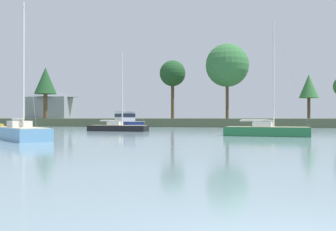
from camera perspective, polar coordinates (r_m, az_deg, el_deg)
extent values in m
cube|color=#4C563D|center=(100.35, 12.89, -0.88)|extent=(214.79, 53.58, 1.65)
cube|color=navy|center=(68.84, -6.28, -1.62)|extent=(8.23, 8.47, 1.86)
cone|color=navy|center=(72.93, -7.75, -1.54)|extent=(3.59, 3.58, 2.56)
cube|color=silver|center=(68.82, -6.28, -0.87)|extent=(8.44, 8.68, 0.05)
cube|color=silver|center=(69.01, -6.35, -0.12)|extent=(4.16, 4.21, 1.73)
cube|color=#19232D|center=(69.01, -6.35, 0.02)|extent=(4.24, 4.29, 0.62)
cube|color=beige|center=(69.02, -6.35, 0.62)|extent=(4.72, 4.78, 0.06)
cylinder|color=silver|center=(69.03, -6.35, 1.10)|extent=(0.03, 0.03, 1.10)
cube|color=#669ECC|center=(34.45, -20.77, -3.10)|extent=(8.18, 7.71, 1.70)
cube|color=#CCB78E|center=(34.42, -20.77, -1.65)|extent=(7.59, 7.14, 0.04)
cube|color=silver|center=(34.84, -20.95, -1.16)|extent=(2.50, 2.48, 0.53)
cylinder|color=silver|center=(34.01, -20.45, 6.99)|extent=(0.18, 0.18, 10.21)
cylinder|color=silver|center=(35.43, -21.20, -0.56)|extent=(2.70, 2.45, 0.14)
cylinder|color=silver|center=(35.43, -21.20, -0.48)|extent=(2.44, 2.21, 0.14)
cylinder|color=#999999|center=(32.33, -19.63, 7.32)|extent=(2.62, 2.37, 10.16)
cube|color=black|center=(52.88, -7.38, -2.18)|extent=(8.43, 2.84, 1.30)
cube|color=#CCB78E|center=(52.86, -7.38, -1.45)|extent=(7.91, 2.54, 0.04)
cube|color=silver|center=(53.03, -7.79, -1.16)|extent=(1.94, 1.48, 0.50)
cylinder|color=silver|center=(52.71, -6.73, 3.90)|extent=(0.17, 0.17, 9.80)
cylinder|color=silver|center=(53.28, -8.35, -0.78)|extent=(3.31, 0.45, 0.13)
cylinder|color=silver|center=(53.28, -8.35, -0.72)|extent=(2.98, 0.42, 0.14)
cylinder|color=#999999|center=(52.04, -5.07, 3.93)|extent=(3.31, 0.33, 9.76)
cube|color=#236B3D|center=(39.48, 14.28, -2.77)|extent=(8.45, 3.22, 1.53)
cube|color=#CCB78E|center=(39.45, 14.28, -1.63)|extent=(7.92, 2.90, 0.04)
cube|color=silver|center=(39.49, 13.68, -1.24)|extent=(1.98, 1.59, 0.49)
cylinder|color=silver|center=(39.61, 15.22, 5.94)|extent=(0.16, 0.16, 10.40)
cylinder|color=silver|center=(39.56, 12.85, -0.74)|extent=(3.28, 0.58, 0.13)
cylinder|color=silver|center=(39.56, 12.85, -0.67)|extent=(2.96, 0.54, 0.14)
cylinder|color=#999999|center=(39.50, 17.61, 5.92)|extent=(3.28, 0.47, 10.36)
cylinder|color=brown|center=(88.16, 0.68, 2.47)|extent=(0.73, 0.73, 8.93)
sphere|color=#1E4723|center=(88.63, 0.68, 6.21)|extent=(5.87, 5.87, 5.87)
cylinder|color=brown|center=(98.34, 19.95, 1.91)|extent=(0.72, 0.72, 7.92)
cone|color=#336B38|center=(98.56, 19.95, 4.08)|extent=(4.58, 4.58, 5.60)
cylinder|color=brown|center=(80.79, 8.68, 2.74)|extent=(0.63, 0.63, 8.96)
sphere|color=#336B38|center=(81.40, 8.68, 7.30)|extent=(8.88, 8.88, 8.88)
cylinder|color=brown|center=(90.04, -17.54, 2.38)|extent=(0.86, 0.86, 8.77)
cone|color=#1E4723|center=(90.31, -17.53, 4.91)|extent=(4.81, 4.81, 5.88)
cube|color=gray|center=(110.32, -16.79, 1.09)|extent=(11.34, 6.93, 5.73)
pyramid|color=#565B66|center=(110.48, -16.79, 3.10)|extent=(12.25, 7.49, 2.02)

